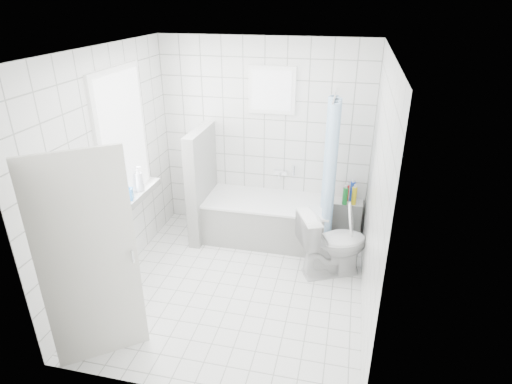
# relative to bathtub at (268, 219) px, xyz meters

# --- Properties ---
(ground) EXTENTS (3.00, 3.00, 0.00)m
(ground) POSITION_rel_bathtub_xyz_m (-0.13, -1.13, -0.29)
(ground) COLOR white
(ground) RESTS_ON ground
(ceiling) EXTENTS (3.00, 3.00, 0.00)m
(ceiling) POSITION_rel_bathtub_xyz_m (-0.13, -1.13, 2.31)
(ceiling) COLOR white
(ceiling) RESTS_ON ground
(wall_back) EXTENTS (2.80, 0.02, 2.60)m
(wall_back) POSITION_rel_bathtub_xyz_m (-0.13, 0.37, 1.01)
(wall_back) COLOR white
(wall_back) RESTS_ON ground
(wall_front) EXTENTS (2.80, 0.02, 2.60)m
(wall_front) POSITION_rel_bathtub_xyz_m (-0.13, -2.62, 1.01)
(wall_front) COLOR white
(wall_front) RESTS_ON ground
(wall_left) EXTENTS (0.02, 3.00, 2.60)m
(wall_left) POSITION_rel_bathtub_xyz_m (-1.53, -1.13, 1.01)
(wall_left) COLOR white
(wall_left) RESTS_ON ground
(wall_right) EXTENTS (0.02, 3.00, 2.60)m
(wall_right) POSITION_rel_bathtub_xyz_m (1.27, -1.13, 1.01)
(wall_right) COLOR white
(wall_right) RESTS_ON ground
(window_left) EXTENTS (0.01, 0.90, 1.40)m
(window_left) POSITION_rel_bathtub_xyz_m (-1.49, -0.83, 1.31)
(window_left) COLOR white
(window_left) RESTS_ON wall_left
(window_back) EXTENTS (0.50, 0.01, 0.50)m
(window_back) POSITION_rel_bathtub_xyz_m (-0.03, 0.33, 1.66)
(window_back) COLOR white
(window_back) RESTS_ON wall_back
(window_sill) EXTENTS (0.18, 1.02, 0.08)m
(window_sill) POSITION_rel_bathtub_xyz_m (-1.44, -0.83, 0.57)
(window_sill) COLOR white
(window_sill) RESTS_ON wall_left
(door) EXTENTS (0.66, 0.52, 2.00)m
(door) POSITION_rel_bathtub_xyz_m (-1.07, -2.36, 0.71)
(door) COLOR silver
(door) RESTS_ON ground
(bathtub) EXTENTS (1.65, 0.77, 0.58)m
(bathtub) POSITION_rel_bathtub_xyz_m (0.00, 0.00, 0.00)
(bathtub) COLOR white
(bathtub) RESTS_ON ground
(partition_wall) EXTENTS (0.15, 0.85, 1.50)m
(partition_wall) POSITION_rel_bathtub_xyz_m (-0.89, -0.05, 0.46)
(partition_wall) COLOR white
(partition_wall) RESTS_ON ground
(tiled_ledge) EXTENTS (0.40, 0.24, 0.55)m
(tiled_ledge) POSITION_rel_bathtub_xyz_m (1.03, 0.25, -0.02)
(tiled_ledge) COLOR white
(tiled_ledge) RESTS_ON ground
(toilet) EXTENTS (0.92, 0.75, 0.82)m
(toilet) POSITION_rel_bathtub_xyz_m (0.90, -0.61, 0.12)
(toilet) COLOR white
(toilet) RESTS_ON ground
(curtain_rod) EXTENTS (0.02, 0.80, 0.02)m
(curtain_rod) POSITION_rel_bathtub_xyz_m (0.77, -0.03, 1.71)
(curtain_rod) COLOR silver
(curtain_rod) RESTS_ON wall_back
(shower_curtain) EXTENTS (0.14, 0.48, 1.78)m
(shower_curtain) POSITION_rel_bathtub_xyz_m (0.77, -0.16, 0.81)
(shower_curtain) COLOR #4184BF
(shower_curtain) RESTS_ON curtain_rod
(tub_faucet) EXTENTS (0.18, 0.06, 0.06)m
(tub_faucet) POSITION_rel_bathtub_xyz_m (0.10, 0.33, 0.56)
(tub_faucet) COLOR silver
(tub_faucet) RESTS_ON wall_back
(sill_bottles) EXTENTS (0.14, 0.61, 0.32)m
(sill_bottles) POSITION_rel_bathtub_xyz_m (-1.43, -0.94, 0.75)
(sill_bottles) COLOR #2E85D2
(sill_bottles) RESTS_ON window_sill
(ledge_bottles) EXTENTS (0.18, 0.19, 0.27)m
(ledge_bottles) POSITION_rel_bathtub_xyz_m (1.05, 0.23, 0.38)
(ledge_bottles) COLOR green
(ledge_bottles) RESTS_ON tiled_ledge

